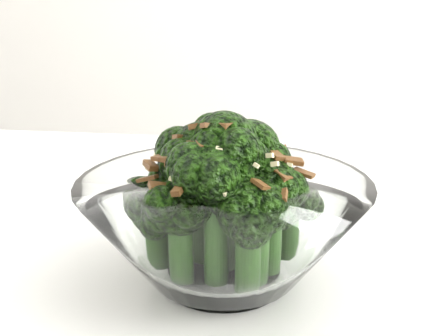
# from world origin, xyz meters

# --- Properties ---
(broccoli_dish) EXTENTS (0.20, 0.20, 0.13)m
(broccoli_dish) POSITION_xyz_m (-0.29, -0.09, 0.80)
(broccoli_dish) COLOR white
(broccoli_dish) RESTS_ON table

